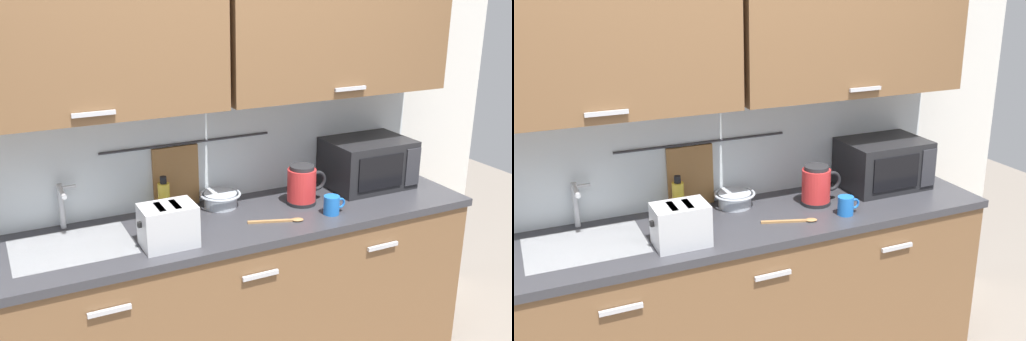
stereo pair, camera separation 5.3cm
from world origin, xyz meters
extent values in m
cube|color=brown|center=(0.00, 0.30, 0.43)|extent=(2.50, 0.60, 0.86)
cube|color=#B7B7BC|center=(-0.69, -0.01, 0.74)|extent=(0.18, 0.02, 0.02)
cube|color=#B7B7BC|center=(0.00, -0.01, 0.74)|extent=(0.18, 0.02, 0.02)
cube|color=#B7B7BC|center=(0.69, -0.01, 0.74)|extent=(0.18, 0.02, 0.02)
cube|color=#333338|center=(0.00, 0.30, 0.88)|extent=(2.53, 0.63, 0.04)
cube|color=#9EA0A5|center=(-0.77, 0.32, 0.85)|extent=(0.52, 0.38, 0.09)
cube|color=silver|center=(0.00, 0.63, 1.25)|extent=(3.70, 0.06, 2.50)
cube|color=silver|center=(0.00, 0.59, 1.18)|extent=(2.50, 0.01, 0.55)
cube|color=brown|center=(-0.63, 0.43, 1.80)|extent=(1.24, 0.33, 0.70)
cube|color=#B7B7BC|center=(-0.63, 0.26, 1.50)|extent=(0.18, 0.01, 0.02)
cube|color=brown|center=(0.63, 0.43, 1.80)|extent=(1.24, 0.33, 0.70)
cube|color=#B7B7BC|center=(0.63, 0.26, 1.50)|extent=(0.18, 0.01, 0.02)
cylinder|color=#333338|center=(-0.12, 0.58, 1.23)|extent=(0.90, 0.01, 0.01)
cube|color=olive|center=(-0.19, 0.58, 1.05)|extent=(0.24, 0.02, 0.34)
cylinder|color=#B2B5BA|center=(-0.77, 0.55, 1.01)|extent=(0.03, 0.03, 0.22)
cylinder|color=#B2B5BA|center=(-0.77, 0.47, 1.11)|extent=(0.02, 0.16, 0.02)
cube|color=#B2B5BA|center=(-0.73, 0.55, 1.10)|extent=(0.07, 0.02, 0.01)
cube|color=black|center=(0.87, 0.41, 1.04)|extent=(0.46, 0.34, 0.27)
cube|color=black|center=(0.84, 0.24, 1.04)|extent=(0.29, 0.01, 0.18)
cube|color=#2D2D33|center=(1.05, 0.24, 1.04)|extent=(0.09, 0.01, 0.21)
cylinder|color=black|center=(0.40, 0.33, 0.91)|extent=(0.16, 0.16, 0.02)
cylinder|color=red|center=(0.40, 0.33, 1.00)|extent=(0.15, 0.15, 0.17)
cylinder|color=#262628|center=(0.40, 0.33, 1.10)|extent=(0.13, 0.13, 0.02)
torus|color=black|center=(0.50, 0.33, 1.01)|extent=(0.11, 0.02, 0.11)
cylinder|color=yellow|center=(-0.28, 0.51, 0.98)|extent=(0.06, 0.06, 0.16)
cylinder|color=black|center=(-0.28, 0.51, 1.08)|extent=(0.03, 0.03, 0.04)
cylinder|color=blue|center=(-0.24, 0.34, 0.95)|extent=(0.08, 0.08, 0.09)
torus|color=blue|center=(-0.19, 0.34, 0.95)|extent=(0.06, 0.01, 0.06)
cylinder|color=#A5ADB7|center=(0.01, 0.47, 0.94)|extent=(0.17, 0.17, 0.07)
torus|color=#A5ADB7|center=(0.01, 0.47, 0.97)|extent=(0.21, 0.21, 0.01)
cube|color=#B7BABF|center=(-0.37, 0.15, 1.00)|extent=(0.24, 0.17, 0.19)
cube|color=black|center=(-0.41, 0.15, 1.08)|extent=(0.03, 0.12, 0.01)
cube|color=black|center=(-0.34, 0.15, 1.08)|extent=(0.03, 0.12, 0.01)
cube|color=black|center=(-0.50, 0.15, 1.02)|extent=(0.02, 0.02, 0.02)
cylinder|color=blue|center=(0.47, 0.14, 0.95)|extent=(0.08, 0.08, 0.09)
torus|color=blue|center=(0.52, 0.14, 0.95)|extent=(0.06, 0.01, 0.06)
cube|color=#9E7042|center=(0.15, 0.18, 0.91)|extent=(0.21, 0.09, 0.01)
ellipsoid|color=#9E7042|center=(0.27, 0.14, 0.91)|extent=(0.07, 0.06, 0.01)
camera|label=1|loc=(-1.06, -2.17, 2.05)|focal=41.54mm
camera|label=2|loc=(-1.02, -2.19, 2.05)|focal=41.54mm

